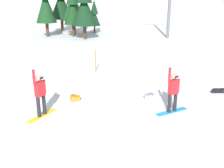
% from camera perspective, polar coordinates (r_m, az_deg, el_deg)
% --- Properties ---
extents(ground_plane, '(800.00, 800.00, 0.00)m').
position_cam_1_polar(ground_plane, '(10.03, -1.06, -9.77)').
color(ground_plane, silver).
extents(snowboarder_foreground, '(0.78, 1.55, 2.04)m').
position_cam_1_polar(snowboarder_foreground, '(11.14, -15.11, -2.06)').
color(snowboarder_foreground, yellow).
rests_on(snowboarder_foreground, ground_plane).
extents(snowboarder_midground, '(1.40, 1.21, 1.99)m').
position_cam_1_polar(snowboarder_midground, '(11.44, 12.98, -1.54)').
color(snowboarder_midground, '#1E8CD8').
rests_on(snowboarder_midground, ground_plane).
extents(backpack_orange, '(0.55, 0.48, 0.30)m').
position_cam_1_polar(backpack_orange, '(12.77, -7.94, -2.96)').
color(backpack_orange, orange).
rests_on(backpack_orange, ground_plane).
extents(backpack_grey, '(0.53, 0.32, 0.28)m').
position_cam_1_polar(backpack_grey, '(13.02, 8.04, -2.61)').
color(backpack_grey, gray).
rests_on(backpack_grey, ground_plane).
extents(trail_marker_pole, '(0.06, 0.06, 1.46)m').
position_cam_1_polar(trail_marker_pole, '(17.51, -3.58, 5.03)').
color(trail_marker_pole, orange).
rests_on(trail_marker_pole, ground_plane).
extents(pine_tree_leaning, '(2.86, 2.86, 7.98)m').
position_cam_1_polar(pine_tree_leaning, '(35.84, -8.39, 17.42)').
color(pine_tree_leaning, '#472D19').
rests_on(pine_tree_leaning, ground_plane).
extents(pine_tree_twin, '(3.28, 3.28, 7.79)m').
position_cam_1_polar(pine_tree_twin, '(39.52, -10.92, 17.21)').
color(pine_tree_twin, '#472D19').
rests_on(pine_tree_twin, ground_plane).
extents(pine_tree_slender, '(1.60, 1.60, 4.39)m').
position_cam_1_polar(pine_tree_slender, '(37.10, -3.81, 14.57)').
color(pine_tree_slender, '#472D19').
rests_on(pine_tree_slender, ground_plane).
extents(pine_tree_young, '(2.95, 2.95, 7.10)m').
position_cam_1_polar(pine_tree_young, '(31.42, -6.03, 16.57)').
color(pine_tree_young, '#472D19').
rests_on(pine_tree_young, ground_plane).
extents(pine_tree_tall, '(2.18, 2.18, 6.71)m').
position_cam_1_polar(pine_tree_tall, '(33.76, -8.50, 16.20)').
color(pine_tree_tall, '#472D19').
rests_on(pine_tree_tall, ground_plane).
extents(pine_tree_short, '(2.49, 2.49, 7.69)m').
position_cam_1_polar(pine_tree_short, '(34.26, -14.12, 16.79)').
color(pine_tree_short, '#472D19').
rests_on(pine_tree_short, ground_plane).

